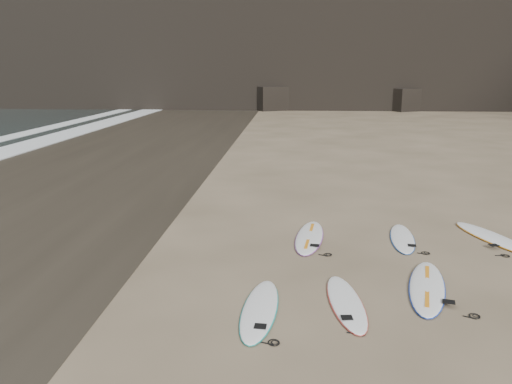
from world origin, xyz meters
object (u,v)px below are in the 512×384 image
(surfboard_1, at_px, (346,302))
(surfboard_7, at_px, (493,237))
(surfboard_0, at_px, (260,309))
(surfboard_5, at_px, (309,237))
(surfboard_6, at_px, (402,238))
(surfboard_2, at_px, (427,286))

(surfboard_1, relative_size, surfboard_7, 0.87)
(surfboard_0, relative_size, surfboard_5, 0.92)
(surfboard_0, bearing_deg, surfboard_5, 79.75)
(surfboard_0, distance_m, surfboard_6, 5.30)
(surfboard_7, bearing_deg, surfboard_6, 165.22)
(surfboard_0, relative_size, surfboard_1, 1.04)
(surfboard_5, distance_m, surfboard_6, 2.34)
(surfboard_2, xyz_separation_m, surfboard_5, (-2.19, 2.86, -0.00))
(surfboard_1, distance_m, surfboard_2, 1.82)
(surfboard_1, relative_size, surfboard_6, 1.01)
(surfboard_2, bearing_deg, surfboard_1, -140.31)
(surfboard_6, bearing_deg, surfboard_5, -170.47)
(surfboard_0, bearing_deg, surfboard_7, 41.14)
(surfboard_0, bearing_deg, surfboard_6, 54.63)
(surfboard_1, relative_size, surfboard_2, 0.87)
(surfboard_2, height_order, surfboard_7, same)
(surfboard_0, relative_size, surfboard_2, 0.91)
(surfboard_1, xyz_separation_m, surfboard_5, (-0.53, 3.63, 0.01))
(surfboard_2, distance_m, surfboard_5, 3.60)
(surfboard_2, distance_m, surfboard_7, 3.97)
(surfboard_2, height_order, surfboard_6, surfboard_2)
(surfboard_2, bearing_deg, surfboard_7, 66.60)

